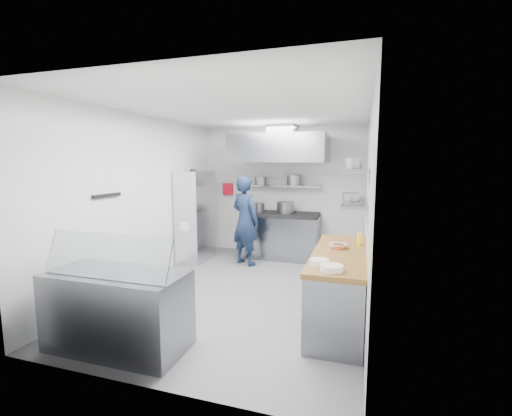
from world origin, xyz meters
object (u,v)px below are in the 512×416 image
(gas_range, at_px, (281,236))
(display_case, at_px, (118,310))
(chef, at_px, (245,220))
(wire_rack, at_px, (196,216))

(gas_range, xyz_separation_m, display_case, (-0.86, -4.10, -0.03))
(gas_range, relative_size, display_case, 1.07)
(gas_range, xyz_separation_m, chef, (-0.57, -0.72, 0.44))
(chef, height_order, wire_rack, wire_rack)
(gas_range, xyz_separation_m, wire_rack, (-1.63, -0.76, 0.48))
(chef, relative_size, wire_rack, 0.96)
(gas_range, height_order, wire_rack, wire_rack)
(chef, bearing_deg, wire_rack, 27.17)
(gas_range, bearing_deg, wire_rack, -155.04)
(wire_rack, height_order, display_case, wire_rack)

